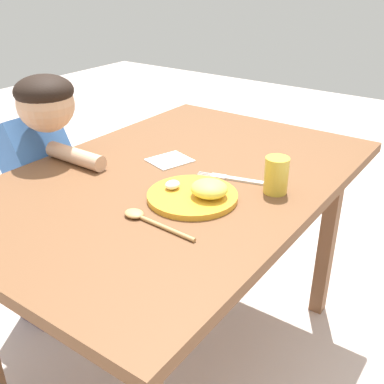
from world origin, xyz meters
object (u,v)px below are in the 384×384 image
object	(u,v)px
drinking_cup	(276,175)
fork	(233,179)
person	(44,197)
plate	(197,194)
spoon	(145,218)

from	to	relation	value
drinking_cup	fork	bearing A→B (deg)	88.78
drinking_cup	person	distance (m)	0.84
plate	spoon	world-z (taller)	plate
plate	spoon	size ratio (longest dim) A/B	1.11
fork	drinking_cup	xyz separation A→B (m)	(-0.00, -0.14, 0.05)
plate	fork	distance (m)	0.16
drinking_cup	plate	bearing A→B (deg)	137.08
drinking_cup	person	bearing A→B (deg)	102.80
person	drinking_cup	bearing A→B (deg)	102.80
plate	drinking_cup	world-z (taller)	drinking_cup
fork	person	xyz separation A→B (m)	(-0.18, 0.66, -0.18)
spoon	drinking_cup	world-z (taller)	drinking_cup
person	spoon	bearing A→B (deg)	76.38
spoon	drinking_cup	xyz separation A→B (m)	(0.33, -0.19, 0.04)
fork	person	distance (m)	0.70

